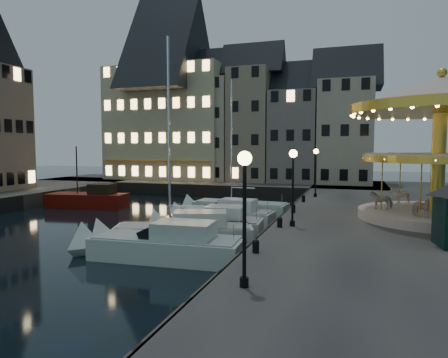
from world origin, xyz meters
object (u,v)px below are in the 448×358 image
(streetlamp_a, at_px, (245,199))
(red_fishing_boat, at_px, (89,200))
(streetlamp_b, at_px, (293,176))
(bollard_d, at_px, (303,198))
(motorboat_e, at_px, (222,217))
(motorboat_d, at_px, (207,226))
(motorboat_f, at_px, (234,209))
(streetlamp_c, at_px, (316,166))
(bollard_b, at_px, (280,222))
(bollard_a, at_px, (256,245))
(bollard_c, at_px, (293,208))
(carousel, at_px, (440,121))
(motorboat_c, at_px, (177,233))
(motorboat_b, at_px, (160,246))

(streetlamp_a, xyz_separation_m, red_fishing_boat, (-20.27, 19.61, -3.32))
(streetlamp_b, distance_m, bollard_d, 10.30)
(bollard_d, xyz_separation_m, motorboat_e, (-5.18, -4.73, -0.96))
(motorboat_d, xyz_separation_m, motorboat_f, (-0.66, 7.96, -0.11))
(streetlamp_b, xyz_separation_m, motorboat_d, (-5.57, 1.70, -3.38))
(motorboat_e, bearing_deg, motorboat_f, 95.94)
(streetlamp_b, relative_size, streetlamp_c, 1.00)
(bollard_b, bearing_deg, motorboat_e, 131.92)
(red_fishing_boat, bearing_deg, streetlamp_c, 10.87)
(streetlamp_a, relative_size, motorboat_f, 0.36)
(bollard_a, distance_m, motorboat_e, 12.44)
(bollard_c, height_order, bollard_d, same)
(carousel, bearing_deg, motorboat_f, 159.67)
(motorboat_e, bearing_deg, bollard_b, -48.08)
(streetlamp_a, distance_m, carousel, 16.72)
(carousel, bearing_deg, bollard_a, -128.84)
(motorboat_c, bearing_deg, streetlamp_a, -54.35)
(streetlamp_b, distance_m, bollard_c, 5.14)
(streetlamp_a, bearing_deg, streetlamp_b, 90.00)
(bollard_c, xyz_separation_m, motorboat_d, (-4.97, -2.80, -0.96))
(streetlamp_a, height_order, bollard_b, streetlamp_a)
(streetlamp_b, relative_size, carousel, 0.41)
(motorboat_b, xyz_separation_m, carousel, (13.84, 8.38, 6.47))
(bollard_d, distance_m, motorboat_b, 14.98)
(bollard_a, bearing_deg, carousel, 51.16)
(bollard_b, height_order, motorboat_b, motorboat_b)
(streetlamp_c, height_order, motorboat_d, streetlamp_c)
(streetlamp_b, height_order, red_fishing_boat, red_fishing_boat)
(streetlamp_b, height_order, motorboat_c, motorboat_c)
(motorboat_d, bearing_deg, motorboat_b, -94.57)
(motorboat_b, bearing_deg, motorboat_c, 97.86)
(bollard_b, bearing_deg, streetlamp_a, -86.39)
(bollard_b, xyz_separation_m, bollard_d, (0.00, 10.50, 0.00))
(streetlamp_b, bearing_deg, motorboat_f, 122.84)
(streetlamp_b, distance_m, motorboat_f, 12.02)
(bollard_c, bearing_deg, bollard_d, 90.00)
(bollard_a, bearing_deg, streetlamp_c, 88.24)
(streetlamp_b, height_order, motorboat_f, motorboat_f)
(bollard_b, relative_size, motorboat_e, 0.07)
(motorboat_b, distance_m, motorboat_d, 5.64)
(streetlamp_b, xyz_separation_m, bollard_c, (-0.60, 4.50, -2.41))
(streetlamp_a, height_order, motorboat_c, motorboat_c)
(bollard_b, distance_m, motorboat_d, 5.52)
(streetlamp_c, relative_size, motorboat_f, 0.36)
(motorboat_d, height_order, carousel, carousel)
(bollard_a, relative_size, motorboat_e, 0.07)
(bollard_d, height_order, motorboat_b, motorboat_b)
(streetlamp_b, distance_m, streetlamp_c, 13.50)
(streetlamp_b, relative_size, motorboat_c, 0.35)
(motorboat_c, bearing_deg, motorboat_b, -82.14)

